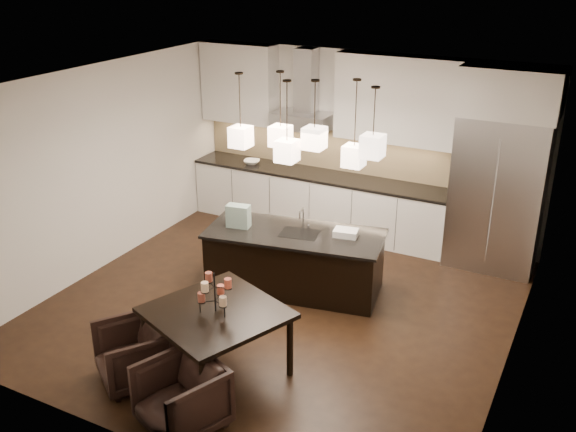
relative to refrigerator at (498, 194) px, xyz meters
The scene contains 37 objects.
floor 3.35m from the refrigerator, 131.42° to the right, with size 5.50×5.50×0.02m, color black.
ceiling 3.62m from the refrigerator, 131.42° to the right, with size 5.50×5.50×0.02m, color white.
wall_back 2.16m from the refrigerator, 169.74° to the left, with size 5.50×0.02×2.80m, color silver.
wall_front 5.56m from the refrigerator, 112.22° to the right, with size 5.50×0.02×2.80m, color silver.
wall_left 5.42m from the refrigerator, 153.91° to the right, with size 0.02×5.50×2.80m, color silver.
wall_right 2.49m from the refrigerator, 74.50° to the right, with size 0.02×5.50×2.80m, color silver.
refrigerator is the anchor object (origin of this frame).
fridge_panel 1.40m from the refrigerator, ahead, with size 1.26×0.72×0.65m, color silver.
lower_cabinets 2.80m from the refrigerator, behind, with size 4.21×0.62×0.88m, color silver.
countertop 2.73m from the refrigerator, behind, with size 4.21×0.66×0.04m, color black.
backsplash 2.75m from the refrigerator, behind, with size 4.21×0.02×0.63m, color #DBBF89.
upper_cab_left 4.35m from the refrigerator, behind, with size 1.25×0.35×1.25m, color silver.
upper_cab_right 1.91m from the refrigerator, behind, with size 1.86×0.35×1.25m, color silver.
hood_canopy 3.09m from the refrigerator, behind, with size 0.90×0.52×0.24m, color #B7B7BA.
hood_chimney 3.28m from the refrigerator, behind, with size 0.30×0.28×0.96m, color #B7B7BA.
fruit_bowl 3.89m from the refrigerator, behind, with size 0.26×0.26×0.06m, color silver.
island_body 2.95m from the refrigerator, 138.43° to the right, with size 2.20×0.88×0.78m, color black.
island_top 2.88m from the refrigerator, 138.43° to the right, with size 2.27×0.95×0.04m, color black.
faucet 2.75m from the refrigerator, 139.05° to the right, with size 0.09×0.21×0.33m, color silver, non-canonical shape.
tote_bag 3.55m from the refrigerator, 144.23° to the right, with size 0.30×0.16×0.30m, color #194532.
food_container 2.30m from the refrigerator, 131.68° to the right, with size 0.30×0.21×0.09m, color silver.
dining_table 4.45m from the refrigerator, 117.77° to the right, with size 1.24×1.24×0.74m, color black, non-canonical shape.
candelabra 4.40m from the refrigerator, 117.77° to the right, with size 0.36×0.36×0.44m, color black, non-canonical shape.
candle_a 4.39m from the refrigerator, 115.96° to the right, with size 0.08×0.08×0.10m, color beige.
candle_b 4.29m from the refrigerator, 118.85° to the right, with size 0.08×0.08×0.10m, color #C44F38.
candle_c 4.53m from the refrigerator, 118.48° to the right, with size 0.08×0.08×0.10m, color brown.
candle_d 4.30m from the refrigerator, 116.45° to the right, with size 0.08×0.08×0.10m, color #C44F38.
candle_e 4.39m from the refrigerator, 119.46° to the right, with size 0.08×0.08×0.10m, color brown.
candle_f 4.52m from the refrigerator, 117.34° to the right, with size 0.08×0.08×0.10m, color beige.
armchair_left 5.25m from the refrigerator, 121.89° to the right, with size 0.68×0.70×0.64m, color black.
armchair_right 5.17m from the refrigerator, 111.59° to the right, with size 0.71×0.73×0.66m, color black.
pendant_a 3.61m from the refrigerator, 145.13° to the right, with size 0.24×0.24×0.26m, color beige.
pendant_b 3.12m from the refrigerator, 145.97° to the right, with size 0.24×0.24×0.26m, color beige.
pendant_c 2.91m from the refrigerator, 133.01° to the right, with size 0.24×0.24×0.26m, color beige.
pendant_d 2.39m from the refrigerator, 130.13° to the right, with size 0.24×0.24×0.26m, color beige.
pendant_e 2.54m from the refrigerator, 118.77° to the right, with size 0.24×0.24×0.26m, color beige.
pendant_f 3.15m from the refrigerator, 134.80° to the right, with size 0.24×0.24×0.26m, color beige.
Camera 1 is at (3.32, -6.22, 4.18)m, focal length 40.00 mm.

